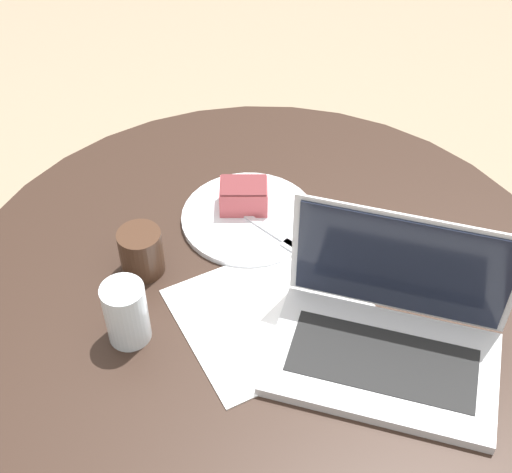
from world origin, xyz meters
name	(u,v)px	position (x,y,z in m)	size (l,w,h in m)	color
dining_table	(263,333)	(0.00, 0.00, 0.61)	(1.09, 1.09, 0.73)	black
paper_document	(275,311)	(0.01, -0.06, 0.73)	(0.39, 0.36, 0.00)	white
plate	(249,218)	(-0.02, 0.17, 0.74)	(0.25, 0.25, 0.01)	silver
cake_slice	(244,196)	(-0.02, 0.20, 0.77)	(0.09, 0.07, 0.06)	#B74C51
fork	(269,230)	(0.02, 0.13, 0.75)	(0.13, 0.14, 0.00)	silver
coffee_glass	(141,252)	(-0.21, 0.06, 0.78)	(0.08, 0.08, 0.09)	#3D2619
water_glass	(126,313)	(-0.22, -0.09, 0.79)	(0.07, 0.07, 0.11)	silver
laptop	(388,336)	(0.18, -0.15, 0.77)	(0.40, 0.32, 0.22)	silver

